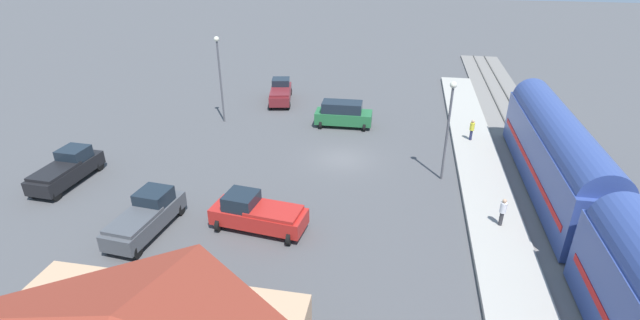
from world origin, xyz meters
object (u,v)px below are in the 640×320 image
(pickup_red, at_px, (257,213))
(pickup_charcoal, at_px, (146,216))
(pedestrian_waiting_far, at_px, (503,210))
(light_pole_lot_center, at_px, (219,69))
(pickup_maroon, at_px, (281,92))
(pedestrian_on_platform, at_px, (472,129))
(pickup_black, at_px, (67,169))
(light_pole_near_platform, at_px, (449,119))
(suv_green, at_px, (343,114))

(pickup_red, distance_m, pickup_charcoal, 6.20)
(pedestrian_waiting_far, bearing_deg, light_pole_lot_center, -31.22)
(pickup_charcoal, bearing_deg, pickup_maroon, -93.94)
(pedestrian_on_platform, relative_size, pickup_charcoal, 0.31)
(pedestrian_on_platform, xyz_separation_m, pickup_black, (27.55, 11.78, -0.25))
(pedestrian_waiting_far, bearing_deg, light_pole_near_platform, -62.10)
(light_pole_lot_center, bearing_deg, light_pole_near_platform, 158.06)
(pedestrian_on_platform, xyz_separation_m, pickup_maroon, (17.71, -7.13, -0.25))
(pickup_red, relative_size, pickup_maroon, 0.98)
(pickup_black, height_order, pickup_maroon, same)
(pickup_red, relative_size, pickup_charcoal, 1.01)
(pedestrian_on_platform, height_order, pickup_charcoal, pickup_charcoal)
(pickup_black, relative_size, light_pole_lot_center, 0.72)
(pedestrian_waiting_far, xyz_separation_m, pickup_black, (27.95, -0.47, -0.25))
(pickup_red, height_order, light_pole_lot_center, light_pole_lot_center)
(pickup_maroon, height_order, light_pole_near_platform, light_pole_near_platform)
(suv_green, xyz_separation_m, light_pole_lot_center, (10.70, 0.86, 3.64))
(pedestrian_on_platform, distance_m, light_pole_near_platform, 7.78)
(pedestrian_waiting_far, distance_m, pickup_maroon, 26.52)
(suv_green, xyz_separation_m, light_pole_near_platform, (-8.07, 8.43, 3.29))
(pickup_charcoal, height_order, light_pole_near_platform, light_pole_near_platform)
(pedestrian_on_platform, height_order, light_pole_near_platform, light_pole_near_platform)
(pickup_charcoal, xyz_separation_m, light_pole_near_platform, (-16.73, -9.47, 3.41))
(pedestrian_on_platform, height_order, pickup_black, pickup_black)
(pickup_maroon, height_order, light_pole_lot_center, light_pole_lot_center)
(light_pole_near_platform, xyz_separation_m, light_pole_lot_center, (18.77, -7.56, 0.36))
(pickup_red, xyz_separation_m, light_pole_near_platform, (-10.69, -8.09, 3.41))
(pickup_charcoal, bearing_deg, pickup_red, -167.14)
(pedestrian_on_platform, relative_size, pedestrian_waiting_far, 1.00)
(pickup_red, bearing_deg, suv_green, -99.01)
(pedestrian_on_platform, distance_m, light_pole_lot_center, 21.66)
(pickup_red, distance_m, suv_green, 16.72)
(pickup_maroon, xyz_separation_m, light_pole_near_platform, (-15.13, 13.76, 3.41))
(pickup_red, distance_m, pickup_black, 14.58)
(pedestrian_waiting_far, relative_size, light_pole_near_platform, 0.25)
(pedestrian_on_platform, relative_size, light_pole_near_platform, 0.25)
(pickup_red, bearing_deg, pickup_maroon, -78.51)
(light_pole_near_platform, height_order, light_pole_lot_center, light_pole_lot_center)
(pickup_charcoal, xyz_separation_m, pickup_maroon, (-1.60, -23.22, 0.00))
(pedestrian_on_platform, relative_size, pickup_maroon, 0.30)
(pedestrian_waiting_far, xyz_separation_m, light_pole_lot_center, (21.75, -13.18, 3.51))
(suv_green, bearing_deg, pickup_black, 38.78)
(pedestrian_waiting_far, bearing_deg, pedestrian_on_platform, -88.14)
(pickup_black, xyz_separation_m, light_pole_near_platform, (-24.97, -5.15, 3.41))
(pickup_red, xyz_separation_m, pickup_charcoal, (6.04, 1.38, 0.00))
(pedestrian_on_platform, distance_m, pickup_red, 19.82)
(light_pole_lot_center, bearing_deg, pedestrian_on_platform, 177.49)
(suv_green, relative_size, pickup_maroon, 0.87)
(pickup_red, distance_m, light_pole_lot_center, 18.01)
(suv_green, bearing_deg, light_pole_near_platform, 133.78)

